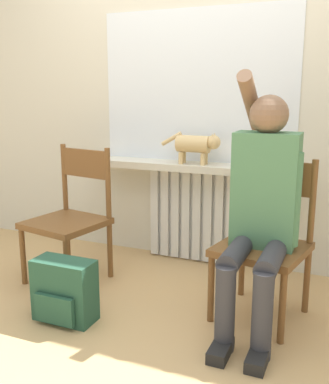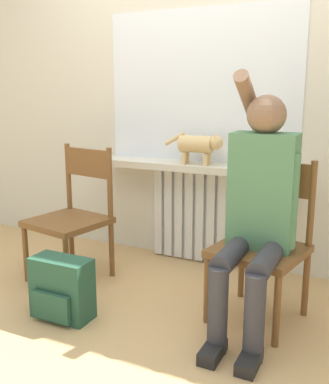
# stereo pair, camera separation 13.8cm
# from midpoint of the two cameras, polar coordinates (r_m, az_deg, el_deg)

# --- Properties ---
(ground_plane) EXTENTS (12.00, 12.00, 0.00)m
(ground_plane) POSITION_cam_midpoint_polar(r_m,az_deg,el_deg) (2.53, -4.62, -17.10)
(ground_plane) COLOR tan
(wall_with_window) EXTENTS (7.00, 0.06, 2.70)m
(wall_with_window) POSITION_cam_midpoint_polar(r_m,az_deg,el_deg) (3.31, 6.07, 14.26)
(wall_with_window) COLOR beige
(wall_with_window) RESTS_ON ground_plane
(radiator) EXTENTS (0.68, 0.08, 0.70)m
(radiator) POSITION_cam_midpoint_polar(r_m,az_deg,el_deg) (3.36, 5.23, -2.96)
(radiator) COLOR silver
(radiator) RESTS_ON ground_plane
(windowsill) EXTENTS (1.49, 0.24, 0.05)m
(windowsill) POSITION_cam_midpoint_polar(r_m,az_deg,el_deg) (3.22, 4.92, 3.19)
(windowsill) COLOR beige
(windowsill) RESTS_ON radiator
(window_glass) EXTENTS (1.43, 0.01, 1.07)m
(window_glass) POSITION_cam_midpoint_polar(r_m,az_deg,el_deg) (3.28, 5.84, 13.16)
(window_glass) COLOR white
(window_glass) RESTS_ON windowsill
(chair_left) EXTENTS (0.53, 0.53, 0.89)m
(chair_left) POSITION_cam_midpoint_polar(r_m,az_deg,el_deg) (3.08, -10.32, -2.77)
(chair_left) COLOR brown
(chair_left) RESTS_ON ground_plane
(chair_right) EXTENTS (0.53, 0.53, 0.89)m
(chair_right) POSITION_cam_midpoint_polar(r_m,az_deg,el_deg) (2.56, 13.92, -6.08)
(chair_right) COLOR brown
(chair_right) RESTS_ON ground_plane
(person) EXTENTS (0.36, 0.98, 1.36)m
(person) POSITION_cam_midpoint_polar(r_m,az_deg,el_deg) (2.40, 13.48, -1.52)
(person) COLOR #333338
(person) RESTS_ON ground_plane
(cat) EXTENTS (0.44, 0.12, 0.23)m
(cat) POSITION_cam_midpoint_polar(r_m,az_deg,el_deg) (3.15, 5.77, 6.01)
(cat) COLOR #DBB77A
(cat) RESTS_ON windowsill
(backpack) EXTENTS (0.35, 0.20, 0.35)m
(backpack) POSITION_cam_midpoint_polar(r_m,az_deg,el_deg) (2.62, -11.51, -12.02)
(backpack) COLOR #234C38
(backpack) RESTS_ON ground_plane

